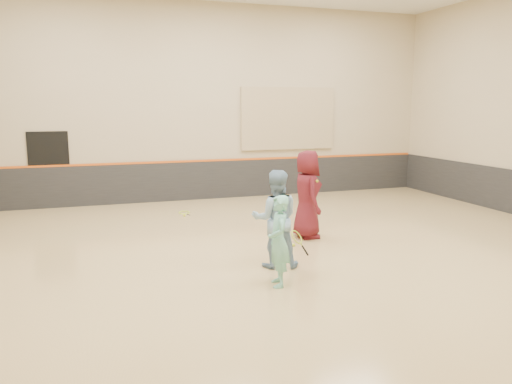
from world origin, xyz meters
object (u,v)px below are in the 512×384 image
object	(u,v)px
girl	(279,241)
young_man	(307,194)
spare_racket	(184,212)
instructor	(275,219)

from	to	relation	value
girl	young_man	distance (m)	3.15
young_man	spare_racket	size ratio (longest dim) A/B	2.87
spare_racket	instructor	bearing A→B (deg)	-81.55
girl	spare_racket	bearing A→B (deg)	-166.06
girl	instructor	world-z (taller)	instructor
instructor	spare_racket	xyz separation A→B (m)	(-0.76, 5.11, -0.85)
girl	young_man	xyz separation A→B (m)	(1.68, 2.65, 0.23)
girl	instructor	size ratio (longest dim) A/B	0.84
spare_racket	girl	bearing A→B (deg)	-85.61
young_man	girl	bearing A→B (deg)	152.25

